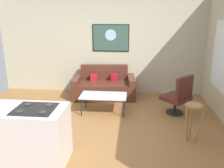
{
  "coord_description": "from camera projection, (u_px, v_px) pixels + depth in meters",
  "views": [
    {
      "loc": [
        0.66,
        -4.22,
        2.28
      ],
      "look_at": [
        0.18,
        0.9,
        0.7
      ],
      "focal_mm": 37.66,
      "sensor_mm": 36.0,
      "label": 1
    }
  ],
  "objects": [
    {
      "name": "wall_painting",
      "position": [
        111.0,
        38.0,
        6.54
      ],
      "size": [
        1.03,
        0.03,
        0.75
      ],
      "color": "black"
    },
    {
      "name": "coffee_table",
      "position": [
        103.0,
        97.0,
        5.47
      ],
      "size": [
        1.07,
        0.58,
        0.42
      ],
      "color": "silver",
      "rests_on": "ground"
    },
    {
      "name": "armchair",
      "position": [
        179.0,
        96.0,
        5.33
      ],
      "size": [
        0.77,
        0.77,
        0.93
      ],
      "color": "black",
      "rests_on": "ground"
    },
    {
      "name": "back_wall",
      "position": [
        111.0,
        44.0,
        6.64
      ],
      "size": [
        6.4,
        0.05,
        2.8
      ],
      "primitive_type": "cube",
      "color": "#B5AF94",
      "rests_on": "ground"
    },
    {
      "name": "kitchen_counter",
      "position": [
        22.0,
        135.0,
        3.64
      ],
      "size": [
        1.39,
        0.69,
        0.92
      ],
      "color": "silver",
      "rests_on": "ground"
    },
    {
      "name": "couch",
      "position": [
        104.0,
        87.0,
        6.52
      ],
      "size": [
        1.76,
        1.0,
        0.85
      ],
      "color": "#4C271B",
      "rests_on": "ground"
    },
    {
      "name": "ground",
      "position": [
        99.0,
        131.0,
        4.75
      ],
      "size": [
        6.4,
        6.4,
        0.04
      ],
      "primitive_type": "cube",
      "color": "olive"
    },
    {
      "name": "bar_stool",
      "position": [
        193.0,
        114.0,
        4.19
      ],
      "size": [
        0.35,
        0.35,
        0.72
      ],
      "color": "olive",
      "rests_on": "ground"
    }
  ]
}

